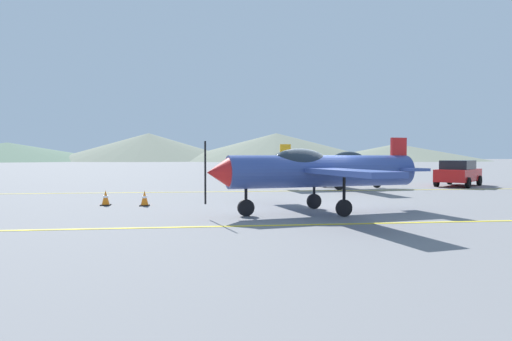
{
  "coord_description": "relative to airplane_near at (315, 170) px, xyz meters",
  "views": [
    {
      "loc": [
        -3.96,
        -14.83,
        1.93
      ],
      "look_at": [
        -1.44,
        6.0,
        1.2
      ],
      "focal_mm": 30.42,
      "sensor_mm": 36.0,
      "label": 1
    }
  ],
  "objects": [
    {
      "name": "traffic_cone_front",
      "position": [
        -5.95,
        2.8,
        -1.16
      ],
      "size": [
        0.36,
        0.36,
        0.59
      ],
      "color": "black",
      "rests_on": "ground_plane"
    },
    {
      "name": "car_sedan",
      "position": [
        12.21,
        11.38,
        -0.6
      ],
      "size": [
        4.35,
        4.27,
        1.62
      ],
      "color": "red",
      "rests_on": "ground_plane"
    },
    {
      "name": "ground_plane",
      "position": [
        0.26,
        0.72,
        -1.44
      ],
      "size": [
        400.0,
        400.0,
        0.0
      ],
      "primitive_type": "plane",
      "color": "slate"
    },
    {
      "name": "airplane_mid",
      "position": [
        4.16,
        10.39,
        0.0
      ],
      "size": [
        7.47,
        8.58,
        2.57
      ],
      "color": "silver",
      "rests_on": "ground_plane"
    },
    {
      "name": "apron_line_far",
      "position": [
        0.26,
        8.86,
        -1.44
      ],
      "size": [
        80.0,
        0.16,
        0.01
      ],
      "primitive_type": "cube",
      "color": "yellow",
      "rests_on": "ground_plane"
    },
    {
      "name": "airplane_near",
      "position": [
        0.0,
        0.0,
        0.0
      ],
      "size": [
        7.5,
        8.56,
        2.57
      ],
      "color": "#33478C",
      "rests_on": "ground_plane"
    },
    {
      "name": "hill_centerright",
      "position": [
        22.55,
        141.34,
        3.55
      ],
      "size": [
        77.01,
        77.01,
        9.98
      ],
      "primitive_type": "cone",
      "color": "slate",
      "rests_on": "ground_plane"
    },
    {
      "name": "hill_left",
      "position": [
        -70.88,
        144.35,
        1.75
      ],
      "size": [
        75.06,
        75.06,
        6.39
      ],
      "primitive_type": "cone",
      "color": "#4C6651",
      "rests_on": "ground_plane"
    },
    {
      "name": "traffic_cone_side",
      "position": [
        -7.47,
        3.13,
        -1.16
      ],
      "size": [
        0.36,
        0.36,
        0.59
      ],
      "color": "black",
      "rests_on": "ground_plane"
    },
    {
      "name": "hill_right",
      "position": [
        66.84,
        138.28,
        1.63
      ],
      "size": [
        63.86,
        63.86,
        6.16
      ],
      "primitive_type": "cone",
      "color": "slate",
      "rests_on": "ground_plane"
    },
    {
      "name": "apron_line_near",
      "position": [
        0.26,
        -2.39,
        -1.44
      ],
      "size": [
        80.0,
        0.16,
        0.01
      ],
      "primitive_type": "cube",
      "color": "yellow",
      "rests_on": "ground_plane"
    },
    {
      "name": "hill_centerleft",
      "position": [
        -23.76,
        148.51,
        3.6
      ],
      "size": [
        68.75,
        68.75,
        10.08
      ],
      "primitive_type": "cone",
      "color": "slate",
      "rests_on": "ground_plane"
    }
  ]
}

